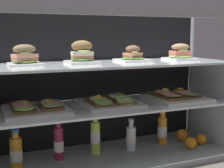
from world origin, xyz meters
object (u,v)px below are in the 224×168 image
at_px(orange_fruit_rolled_forward, 191,143).
at_px(juice_bottle_front_second, 162,130).
at_px(orange_fruit_beside_bottles, 182,135).
at_px(juice_bottle_tucked_behind, 95,136).
at_px(juice_bottle_near_post, 16,152).
at_px(juice_bottle_back_center, 59,143).
at_px(orange_fruit_near_left_post, 201,139).
at_px(open_sandwich_tray_far_left, 176,96).
at_px(plated_roll_sandwich_mid_left, 133,56).
at_px(juice_bottle_front_right_end, 131,137).
at_px(plated_roll_sandwich_mid_right, 180,54).
at_px(plated_roll_sandwich_far_left, 25,57).
at_px(open_sandwich_tray_center, 36,107).
at_px(open_sandwich_tray_left_of_center, 110,101).
at_px(plated_roll_sandwich_far_right, 82,54).

bearing_deg(orange_fruit_rolled_forward, juice_bottle_front_second, 127.29).
bearing_deg(orange_fruit_beside_bottles, juice_bottle_tucked_behind, 179.46).
height_order(juice_bottle_near_post, juice_bottle_tucked_behind, juice_bottle_tucked_behind).
bearing_deg(juice_bottle_back_center, juice_bottle_near_post, -178.99).
relative_size(juice_bottle_back_center, orange_fruit_near_left_post, 3.63).
bearing_deg(orange_fruit_near_left_post, orange_fruit_rolled_forward, -160.07).
bearing_deg(juice_bottle_tucked_behind, open_sandwich_tray_far_left, -8.16).
relative_size(plated_roll_sandwich_mid_left, juice_bottle_front_right_end, 0.96).
relative_size(open_sandwich_tray_far_left, juice_bottle_front_second, 1.52).
xyz_separation_m(juice_bottle_tucked_behind, orange_fruit_rolled_forward, (0.59, -0.15, -0.07)).
xyz_separation_m(plated_roll_sandwich_mid_right, orange_fruit_beside_bottles, (0.05, 0.02, -0.56)).
xyz_separation_m(juice_bottle_tucked_behind, orange_fruit_beside_bottles, (0.63, -0.01, -0.07)).
xyz_separation_m(plated_roll_sandwich_far_left, open_sandwich_tray_center, (0.04, -0.03, -0.27)).
relative_size(plated_roll_sandwich_mid_left, open_sandwich_tray_left_of_center, 0.55).
height_order(open_sandwich_tray_far_left, orange_fruit_near_left_post, open_sandwich_tray_far_left).
xyz_separation_m(plated_roll_sandwich_mid_left, orange_fruit_near_left_post, (0.46, -0.10, -0.56)).
height_order(plated_roll_sandwich_far_left, open_sandwich_tray_left_of_center, plated_roll_sandwich_far_left).
distance_m(juice_bottle_near_post, juice_bottle_front_right_end, 0.70).
bearing_deg(plated_roll_sandwich_far_left, juice_bottle_front_right_end, -0.66).
relative_size(plated_roll_sandwich_far_right, open_sandwich_tray_left_of_center, 0.50).
bearing_deg(juice_bottle_near_post, juice_bottle_back_center, 1.01).
bearing_deg(juice_bottle_back_center, open_sandwich_tray_center, -160.42).
relative_size(plated_roll_sandwich_mid_right, juice_bottle_near_post, 0.85).
relative_size(plated_roll_sandwich_far_right, juice_bottle_back_center, 0.69).
height_order(plated_roll_sandwich_mid_left, juice_bottle_tucked_behind, plated_roll_sandwich_mid_left).
relative_size(juice_bottle_near_post, juice_bottle_back_center, 0.84).
distance_m(plated_roll_sandwich_mid_left, open_sandwich_tray_left_of_center, 0.31).
bearing_deg(plated_roll_sandwich_mid_right, orange_fruit_rolled_forward, -82.79).
bearing_deg(open_sandwich_tray_center, juice_bottle_tucked_behind, 6.62).
height_order(open_sandwich_tray_far_left, orange_fruit_rolled_forward, open_sandwich_tray_far_left).
distance_m(plated_roll_sandwich_far_right, open_sandwich_tray_center, 0.39).
distance_m(juice_bottle_front_right_end, orange_fruit_near_left_post, 0.49).
relative_size(plated_roll_sandwich_mid_left, juice_bottle_near_post, 0.91).
bearing_deg(juice_bottle_tucked_behind, orange_fruit_near_left_post, -8.85).
bearing_deg(juice_bottle_near_post, open_sandwich_tray_left_of_center, -4.56).
distance_m(open_sandwich_tray_left_of_center, juice_bottle_near_post, 0.60).
bearing_deg(open_sandwich_tray_left_of_center, orange_fruit_beside_bottles, 3.84).
height_order(juice_bottle_back_center, orange_fruit_near_left_post, juice_bottle_back_center).
bearing_deg(juice_bottle_near_post, plated_roll_sandwich_mid_right, -1.54).
bearing_deg(open_sandwich_tray_far_left, plated_roll_sandwich_far_left, 176.07).
height_order(plated_roll_sandwich_mid_left, orange_fruit_beside_bottles, plated_roll_sandwich_mid_left).
relative_size(plated_roll_sandwich_mid_left, orange_fruit_near_left_post, 2.76).
bearing_deg(plated_roll_sandwich_far_right, juice_bottle_back_center, 164.56).
bearing_deg(plated_roll_sandwich_mid_left, plated_roll_sandwich_far_left, -179.95).
height_order(plated_roll_sandwich_far_right, juice_bottle_tucked_behind, plated_roll_sandwich_far_right).
bearing_deg(open_sandwich_tray_left_of_center, juice_bottle_near_post, 175.44).
relative_size(open_sandwich_tray_center, orange_fruit_beside_bottles, 4.23).
height_order(juice_bottle_front_right_end, orange_fruit_near_left_post, juice_bottle_front_right_end).
bearing_deg(open_sandwich_tray_far_left, orange_fruit_near_left_post, -10.80).
xyz_separation_m(open_sandwich_tray_far_left, juice_bottle_front_second, (-0.05, 0.08, -0.24)).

